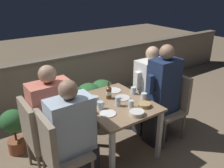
{
  "coord_description": "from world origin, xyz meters",
  "views": [
    {
      "loc": [
        -1.51,
        -2.07,
        2.04
      ],
      "look_at": [
        0.0,
        0.07,
        0.94
      ],
      "focal_mm": 38.0,
      "sensor_mm": 36.0,
      "label": 1
    }
  ],
  "objects_px": {
    "chair_left_far": "(38,132)",
    "person_coral_top": "(55,119)",
    "chair_right_near": "(171,101)",
    "potted_plant": "(14,127)",
    "beer_bottle": "(109,92)",
    "chair_left_near": "(56,148)",
    "person_blue_shirt": "(75,135)",
    "chair_right_far": "(158,93)",
    "person_white_polo": "(149,90)",
    "person_navy_jumper": "(162,95)"
  },
  "relations": [
    {
      "from": "person_blue_shirt",
      "to": "beer_bottle",
      "type": "relative_size",
      "value": 5.48
    },
    {
      "from": "chair_left_near",
      "to": "person_white_polo",
      "type": "bearing_deg",
      "value": 12.51
    },
    {
      "from": "chair_right_near",
      "to": "chair_left_near",
      "type": "bearing_deg",
      "value": -178.5
    },
    {
      "from": "chair_right_far",
      "to": "person_white_polo",
      "type": "distance_m",
      "value": 0.23
    },
    {
      "from": "chair_left_far",
      "to": "beer_bottle",
      "type": "height_order",
      "value": "beer_bottle"
    },
    {
      "from": "person_coral_top",
      "to": "potted_plant",
      "type": "distance_m",
      "value": 0.69
    },
    {
      "from": "person_coral_top",
      "to": "potted_plant",
      "type": "xyz_separation_m",
      "value": [
        -0.36,
        0.53,
        -0.26
      ]
    },
    {
      "from": "chair_left_far",
      "to": "person_coral_top",
      "type": "distance_m",
      "value": 0.23
    },
    {
      "from": "potted_plant",
      "to": "beer_bottle",
      "type": "bearing_deg",
      "value": -28.75
    },
    {
      "from": "chair_left_near",
      "to": "person_blue_shirt",
      "type": "height_order",
      "value": "person_blue_shirt"
    },
    {
      "from": "person_coral_top",
      "to": "person_navy_jumper",
      "type": "bearing_deg",
      "value": -13.53
    },
    {
      "from": "person_coral_top",
      "to": "chair_right_near",
      "type": "relative_size",
      "value": 1.39
    },
    {
      "from": "person_blue_shirt",
      "to": "person_coral_top",
      "type": "bearing_deg",
      "value": 98.56
    },
    {
      "from": "person_blue_shirt",
      "to": "chair_right_near",
      "type": "relative_size",
      "value": 1.33
    },
    {
      "from": "chair_left_near",
      "to": "chair_right_far",
      "type": "height_order",
      "value": "same"
    },
    {
      "from": "person_navy_jumper",
      "to": "beer_bottle",
      "type": "height_order",
      "value": "person_navy_jumper"
    },
    {
      "from": "person_blue_shirt",
      "to": "chair_right_far",
      "type": "xyz_separation_m",
      "value": [
        1.56,
        0.35,
        -0.07
      ]
    },
    {
      "from": "chair_left_near",
      "to": "person_blue_shirt",
      "type": "xyz_separation_m",
      "value": [
        0.21,
        -0.0,
        0.07
      ]
    },
    {
      "from": "person_navy_jumper",
      "to": "chair_left_far",
      "type": "bearing_deg",
      "value": 168.19
    },
    {
      "from": "chair_right_far",
      "to": "potted_plant",
      "type": "distance_m",
      "value": 2.06
    },
    {
      "from": "person_coral_top",
      "to": "chair_right_far",
      "type": "distance_m",
      "value": 1.62
    },
    {
      "from": "chair_right_far",
      "to": "potted_plant",
      "type": "height_order",
      "value": "chair_right_far"
    },
    {
      "from": "chair_left_near",
      "to": "person_blue_shirt",
      "type": "bearing_deg",
      "value": -0.0
    },
    {
      "from": "chair_left_near",
      "to": "chair_right_far",
      "type": "distance_m",
      "value": 1.8
    },
    {
      "from": "person_navy_jumper",
      "to": "person_white_polo",
      "type": "distance_m",
      "value": 0.31
    },
    {
      "from": "person_blue_shirt",
      "to": "chair_right_far",
      "type": "distance_m",
      "value": 1.6
    },
    {
      "from": "person_blue_shirt",
      "to": "potted_plant",
      "type": "distance_m",
      "value": 1.02
    },
    {
      "from": "person_coral_top",
      "to": "chair_left_near",
      "type": "bearing_deg",
      "value": -112.0
    },
    {
      "from": "chair_right_far",
      "to": "chair_right_near",
      "type": "bearing_deg",
      "value": -100.63
    },
    {
      "from": "person_blue_shirt",
      "to": "person_navy_jumper",
      "type": "height_order",
      "value": "person_navy_jumper"
    },
    {
      "from": "person_navy_jumper",
      "to": "beer_bottle",
      "type": "relative_size",
      "value": 6.11
    },
    {
      "from": "person_coral_top",
      "to": "potted_plant",
      "type": "bearing_deg",
      "value": 123.61
    },
    {
      "from": "chair_right_near",
      "to": "person_navy_jumper",
      "type": "distance_m",
      "value": 0.25
    },
    {
      "from": "chair_left_near",
      "to": "chair_right_near",
      "type": "height_order",
      "value": "same"
    },
    {
      "from": "person_blue_shirt",
      "to": "person_navy_jumper",
      "type": "relative_size",
      "value": 0.9
    },
    {
      "from": "person_white_polo",
      "to": "beer_bottle",
      "type": "xyz_separation_m",
      "value": [
        -0.71,
        -0.02,
        0.17
      ]
    },
    {
      "from": "person_blue_shirt",
      "to": "beer_bottle",
      "type": "distance_m",
      "value": 0.75
    },
    {
      "from": "chair_right_near",
      "to": "beer_bottle",
      "type": "relative_size",
      "value": 4.11
    },
    {
      "from": "chair_right_near",
      "to": "chair_right_far",
      "type": "relative_size",
      "value": 1.0
    },
    {
      "from": "person_coral_top",
      "to": "chair_right_far",
      "type": "bearing_deg",
      "value": -0.88
    },
    {
      "from": "person_blue_shirt",
      "to": "person_white_polo",
      "type": "height_order",
      "value": "person_white_polo"
    },
    {
      "from": "person_navy_jumper",
      "to": "potted_plant",
      "type": "bearing_deg",
      "value": 153.32
    },
    {
      "from": "chair_right_far",
      "to": "beer_bottle",
      "type": "height_order",
      "value": "beer_bottle"
    },
    {
      "from": "chair_left_near",
      "to": "person_coral_top",
      "type": "relative_size",
      "value": 0.72
    },
    {
      "from": "chair_right_near",
      "to": "potted_plant",
      "type": "bearing_deg",
      "value": 155.79
    },
    {
      "from": "chair_right_near",
      "to": "beer_bottle",
      "type": "bearing_deg",
      "value": 161.93
    },
    {
      "from": "chair_left_far",
      "to": "beer_bottle",
      "type": "xyz_separation_m",
      "value": [
        0.91,
        -0.05,
        0.26
      ]
    },
    {
      "from": "chair_left_near",
      "to": "person_blue_shirt",
      "type": "distance_m",
      "value": 0.22
    },
    {
      "from": "potted_plant",
      "to": "chair_left_far",
      "type": "bearing_deg",
      "value": -74.25
    },
    {
      "from": "chair_left_far",
      "to": "chair_right_far",
      "type": "bearing_deg",
      "value": -0.78
    }
  ]
}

